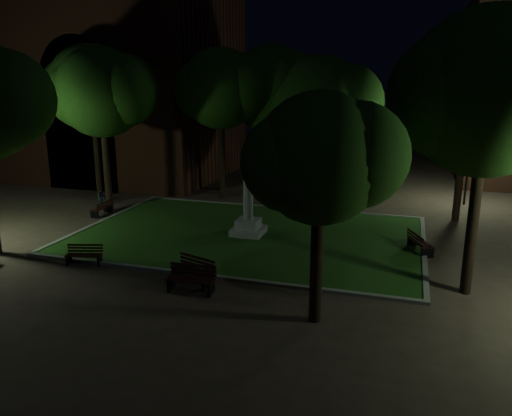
{
  "coord_description": "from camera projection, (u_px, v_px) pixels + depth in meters",
  "views": [
    {
      "loc": [
        6.68,
        -18.56,
        6.96
      ],
      "look_at": [
        0.67,
        1.0,
        1.61
      ],
      "focal_mm": 35.0,
      "sensor_mm": 36.0,
      "label": 1
    }
  ],
  "objects": [
    {
      "name": "bench_near_right",
      "position": [
        191.0,
        280.0,
        16.65
      ],
      "size": [
        1.67,
        0.64,
        0.9
      ],
      "rotation": [
        0.0,
        0.0,
        0.04
      ],
      "color": "black",
      "rests_on": "ground"
    },
    {
      "name": "tree_nw",
      "position": [
        93.0,
        87.0,
        28.23
      ],
      "size": [
        5.85,
        4.78,
        8.86
      ],
      "color": "black",
      "rests_on": "ground"
    },
    {
      "name": "ground",
      "position": [
        234.0,
        250.0,
        20.82
      ],
      "size": [
        80.0,
        80.0,
        0.0
      ],
      "primitive_type": "plane",
      "color": "#49362B"
    },
    {
      "name": "bench_left_side",
      "position": [
        102.0,
        209.0,
        25.96
      ],
      "size": [
        0.49,
        1.37,
        0.75
      ],
      "rotation": [
        0.0,
        0.0,
        -1.56
      ],
      "color": "black",
      "rests_on": "ground"
    },
    {
      "name": "tree_north_er",
      "position": [
        323.0,
        104.0,
        28.35
      ],
      "size": [
        6.69,
        5.46,
        8.26
      ],
      "color": "black",
      "rests_on": "ground"
    },
    {
      "name": "lamppost_ne",
      "position": [
        470.0,
        152.0,
        27.49
      ],
      "size": [
        1.18,
        0.28,
        4.24
      ],
      "color": "black",
      "rests_on": "ground"
    },
    {
      "name": "tree_ne",
      "position": [
        469.0,
        111.0,
        23.73
      ],
      "size": [
        4.7,
        3.84,
        7.35
      ],
      "color": "black",
      "rests_on": "ground"
    },
    {
      "name": "tree_east",
      "position": [
        492.0,
        93.0,
        14.98
      ],
      "size": [
        6.34,
        5.17,
        9.11
      ],
      "color": "black",
      "rests_on": "ground"
    },
    {
      "name": "lawn_kerb",
      "position": [
        248.0,
        234.0,
        22.66
      ],
      "size": [
        15.4,
        10.4,
        0.12
      ],
      "color": "slate",
      "rests_on": "ground"
    },
    {
      "name": "bench_west_near",
      "position": [
        84.0,
        255.0,
        19.15
      ],
      "size": [
        1.45,
        0.82,
        0.75
      ],
      "rotation": [
        0.0,
        0.0,
        0.27
      ],
      "color": "black",
      "rests_on": "ground"
    },
    {
      "name": "lawn",
      "position": [
        248.0,
        235.0,
        22.66
      ],
      "size": [
        15.0,
        10.0,
        0.08
      ],
      "primitive_type": "cube",
      "color": "#244E16",
      "rests_on": "ground"
    },
    {
      "name": "tree_se",
      "position": [
        323.0,
        159.0,
        13.51
      ],
      "size": [
        4.52,
        3.69,
        6.68
      ],
      "color": "black",
      "rests_on": "ground"
    },
    {
      "name": "bench_far_side",
      "position": [
        303.0,
        201.0,
        27.5
      ],
      "size": [
        1.51,
        0.82,
        0.79
      ],
      "rotation": [
        0.0,
        0.0,
        2.9
      ],
      "color": "black",
      "rests_on": "ground"
    },
    {
      "name": "lamppost_nw",
      "position": [
        111.0,
        138.0,
        32.85
      ],
      "size": [
        1.18,
        0.28,
        4.42
      ],
      "color": "black",
      "rests_on": "ground"
    },
    {
      "name": "bench_near_left",
      "position": [
        194.0,
        271.0,
        17.44
      ],
      "size": [
        1.73,
        1.06,
        0.89
      ],
      "rotation": [
        0.0,
        0.0,
        -0.33
      ],
      "color": "black",
      "rests_on": "ground"
    },
    {
      "name": "bicycle",
      "position": [
        102.0,
        196.0,
        28.44
      ],
      "size": [
        1.52,
        1.37,
        0.8
      ],
      "primitive_type": "imported",
      "rotation": [
        0.0,
        0.0,
        0.89
      ],
      "color": "black",
      "rests_on": "ground"
    },
    {
      "name": "monument",
      "position": [
        248.0,
        215.0,
        22.43
      ],
      "size": [
        1.4,
        1.4,
        3.2
      ],
      "color": "#A6A19A",
      "rests_on": "lawn"
    },
    {
      "name": "tree_far_north",
      "position": [
        273.0,
        89.0,
        29.46
      ],
      "size": [
        6.34,
        5.17,
        8.91
      ],
      "color": "black",
      "rests_on": "ground"
    },
    {
      "name": "tree_north_wl",
      "position": [
        222.0,
        89.0,
        28.17
      ],
      "size": [
        5.64,
        4.6,
        8.67
      ],
      "color": "black",
      "rests_on": "ground"
    },
    {
      "name": "building_main",
      "position": [
        90.0,
        72.0,
        36.2
      ],
      "size": [
        20.0,
        12.0,
        15.0
      ],
      "color": "#50281A",
      "rests_on": "ground"
    },
    {
      "name": "tree_extra",
      "position": [
        103.0,
        92.0,
        25.25
      ],
      "size": [
        5.63,
        4.6,
        8.55
      ],
      "color": "black",
      "rests_on": "ground"
    },
    {
      "name": "bench_right_side",
      "position": [
        419.0,
        243.0,
        20.39
      ],
      "size": [
        1.11,
        1.62,
        0.84
      ],
      "rotation": [
        0.0,
        0.0,
        1.99
      ],
      "color": "black",
      "rests_on": "ground"
    }
  ]
}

